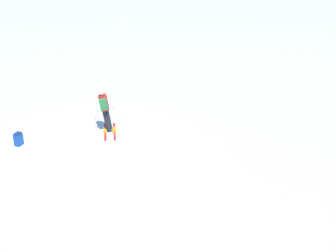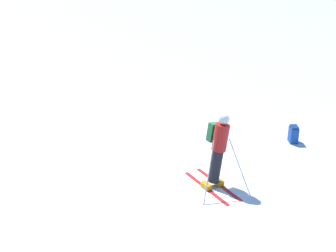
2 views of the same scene
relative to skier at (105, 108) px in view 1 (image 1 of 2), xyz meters
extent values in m
plane|color=white|center=(0.81, 0.06, -1.02)|extent=(300.00, 300.00, 0.00)
cube|color=red|center=(-0.29, 0.15, -1.02)|extent=(1.00, 1.49, 0.01)
cube|color=red|center=(0.01, -0.04, -1.02)|extent=(1.00, 1.49, 0.01)
cube|color=orange|center=(-0.29, 0.15, -0.95)|extent=(0.27, 0.31, 0.12)
cube|color=orange|center=(0.01, -0.04, -0.95)|extent=(0.27, 0.31, 0.12)
cylinder|color=black|center=(-0.07, 0.02, -0.49)|extent=(0.45, 0.42, 0.83)
cylinder|color=red|center=(0.01, -0.04, 0.21)|extent=(0.54, 0.52, 0.67)
sphere|color=tan|center=(0.06, -0.07, 0.64)|extent=(0.34, 0.33, 0.26)
sphere|color=silver|center=(0.07, -0.08, 0.67)|extent=(0.39, 0.38, 0.30)
cube|color=#236633|center=(0.16, 0.18, 0.24)|extent=(0.38, 0.34, 0.48)
cylinder|color=#B7B7BC|center=(-0.58, -0.01, -0.40)|extent=(0.79, 0.13, 1.25)
cylinder|color=#B7B7BC|center=(0.13, -0.47, -0.44)|extent=(0.10, 0.57, 1.18)
cube|color=#194293|center=(3.13, -1.11, -0.80)|extent=(0.37, 0.34, 0.44)
cube|color=navy|center=(3.13, -1.11, -0.55)|extent=(0.33, 0.30, 0.06)
camera|label=1|loc=(8.96, 14.47, 6.66)|focal=50.00mm
camera|label=2|loc=(-9.16, -3.23, 4.75)|focal=50.00mm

